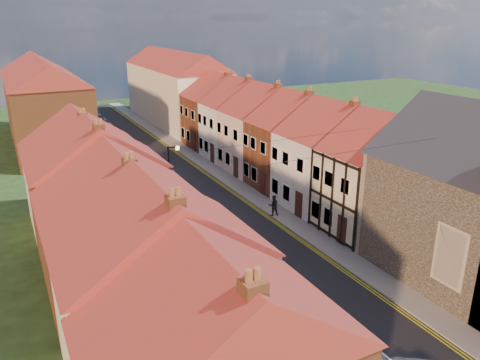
# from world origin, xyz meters

# --- Properties ---
(road) EXTENTS (7.00, 90.00, 0.02)m
(road) POSITION_xyz_m (0.00, 30.00, 0.01)
(road) COLOR black
(road) RESTS_ON ground
(pavement_left) EXTENTS (1.80, 90.00, 0.12)m
(pavement_left) POSITION_xyz_m (-4.40, 30.00, 0.06)
(pavement_left) COLOR #A19C92
(pavement_left) RESTS_ON ground
(pavement_right) EXTENTS (1.80, 90.00, 0.12)m
(pavement_right) POSITION_xyz_m (4.40, 30.00, 0.06)
(pavement_right) COLOR #A19C92
(pavement_right) RESTS_ON ground
(cottage_r_tudor) EXTENTS (8.30, 5.20, 9.00)m
(cottage_r_tudor) POSITION_xyz_m (9.27, 12.70, 4.47)
(cottage_r_tudor) COLOR #ECE7C6
(cottage_r_tudor) RESTS_ON ground
(cottage_r_white_near) EXTENTS (8.30, 6.00, 9.00)m
(cottage_r_white_near) POSITION_xyz_m (9.30, 18.10, 4.47)
(cottage_r_white_near) COLOR white
(cottage_r_white_near) RESTS_ON ground
(cottage_r_cream_mid) EXTENTS (8.30, 5.20, 9.00)m
(cottage_r_cream_mid) POSITION_xyz_m (9.30, 23.50, 4.48)
(cottage_r_cream_mid) COLOR brown
(cottage_r_cream_mid) RESTS_ON ground
(cottage_r_pink) EXTENTS (8.30, 6.00, 9.00)m
(cottage_r_pink) POSITION_xyz_m (9.30, 28.90, 4.47)
(cottage_r_pink) COLOR beige
(cottage_r_pink) RESTS_ON ground
(cottage_r_white_far) EXTENTS (8.30, 5.20, 9.00)m
(cottage_r_white_far) POSITION_xyz_m (9.30, 34.30, 4.48)
(cottage_r_white_far) COLOR white
(cottage_r_white_far) RESTS_ON ground
(cottage_r_cream_far) EXTENTS (8.30, 6.00, 9.00)m
(cottage_r_cream_far) POSITION_xyz_m (9.30, 39.70, 4.47)
(cottage_r_cream_far) COLOR brown
(cottage_r_cream_far) RESTS_ON ground
(cottage_l_cream) EXTENTS (8.30, 6.30, 9.10)m
(cottage_l_cream) POSITION_xyz_m (-9.30, 5.55, 4.52)
(cottage_l_cream) COLOR #ECE7C6
(cottage_l_cream) RESTS_ON ground
(cottage_l_white) EXTENTS (8.30, 6.90, 8.80)m
(cottage_l_white) POSITION_xyz_m (-9.30, 11.95, 4.37)
(cottage_l_white) COLOR brown
(cottage_l_white) RESTS_ON ground
(cottage_l_brick_mid) EXTENTS (8.30, 5.70, 9.10)m
(cottage_l_brick_mid) POSITION_xyz_m (-9.30, 18.05, 4.53)
(cottage_l_brick_mid) COLOR brown
(cottage_l_brick_mid) RESTS_ON ground
(cottage_l_pink) EXTENTS (8.30, 6.30, 8.80)m
(cottage_l_pink) POSITION_xyz_m (-9.30, 23.85, 4.37)
(cottage_l_pink) COLOR beige
(cottage_l_pink) RESTS_ON ground
(block_right_far) EXTENTS (8.30, 24.20, 10.50)m
(block_right_far) POSITION_xyz_m (9.30, 55.00, 5.29)
(block_right_far) COLOR #ECE7C6
(block_right_far) RESTS_ON ground
(block_left_far) EXTENTS (8.30, 24.20, 10.50)m
(block_left_far) POSITION_xyz_m (-9.30, 50.00, 5.29)
(block_left_far) COLOR brown
(block_left_far) RESTS_ON ground
(lamppost) EXTENTS (0.88, 0.15, 6.00)m
(lamppost) POSITION_xyz_m (-3.81, 20.00, 3.54)
(lamppost) COLOR black
(lamppost) RESTS_ON pavement_left
(car_mid) EXTENTS (1.55, 4.26, 1.40)m
(car_mid) POSITION_xyz_m (-3.20, 22.09, 0.70)
(car_mid) COLOR #B4B8BC
(car_mid) RESTS_ON ground
(car_far) EXTENTS (3.12, 4.98, 1.35)m
(car_far) POSITION_xyz_m (-2.79, 41.72, 0.67)
(car_far) COLOR navy
(car_far) RESTS_ON ground
(car_distant) EXTENTS (3.04, 4.64, 1.18)m
(car_distant) POSITION_xyz_m (-2.25, 56.98, 0.59)
(car_distant) COLOR #B9BBC1
(car_distant) RESTS_ON ground
(pedestrian_right) EXTENTS (0.98, 0.86, 1.68)m
(pedestrian_right) POSITION_xyz_m (3.70, 17.80, 0.96)
(pedestrian_right) COLOR black
(pedestrian_right) RESTS_ON pavement_right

